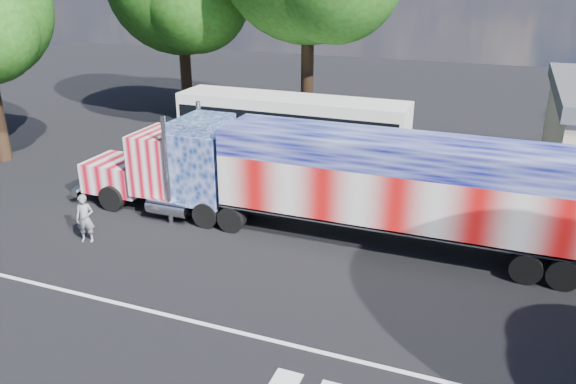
% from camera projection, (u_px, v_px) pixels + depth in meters
% --- Properties ---
extents(ground, '(100.00, 100.00, 0.00)m').
position_uv_depth(ground, '(255.00, 276.00, 18.60)').
color(ground, black).
extents(lane_markings, '(30.00, 2.67, 0.01)m').
position_uv_depth(lane_markings, '(256.00, 356.00, 14.76)').
color(lane_markings, silver).
rests_on(lane_markings, ground).
extents(semi_truck, '(20.59, 3.25, 4.39)m').
position_uv_depth(semi_truck, '(334.00, 179.00, 20.70)').
color(semi_truck, black).
rests_on(semi_truck, ground).
extents(coach_bus, '(11.97, 2.78, 3.48)m').
position_uv_depth(coach_bus, '(291.00, 129.00, 28.91)').
color(coach_bus, silver).
rests_on(coach_bus, ground).
extents(woman, '(0.78, 0.64, 1.85)m').
position_uv_depth(woman, '(85.00, 218.00, 20.68)').
color(woman, slate).
rests_on(woman, ground).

